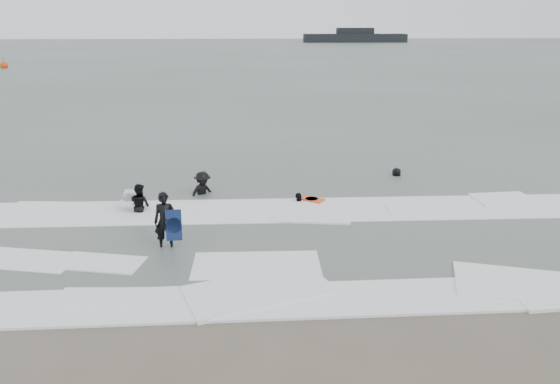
{
  "coord_description": "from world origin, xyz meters",
  "views": [
    {
      "loc": [
        -0.89,
        -12.81,
        6.89
      ],
      "look_at": [
        0.0,
        5.0,
        1.1
      ],
      "focal_mm": 35.0,
      "sensor_mm": 36.0,
      "label": 1
    }
  ],
  "objects_px": {
    "surfer_breaker": "(203,196)",
    "vessel_horizon": "(355,37)",
    "surfer_wading": "(141,213)",
    "surfer_right_far": "(396,177)",
    "surfer_right_near": "(299,203)",
    "surfer_centre": "(167,249)",
    "buoy": "(4,65)"
  },
  "relations": [
    {
      "from": "surfer_centre",
      "to": "surfer_right_near",
      "type": "relative_size",
      "value": 1.2
    },
    {
      "from": "surfer_centre",
      "to": "surfer_right_near",
      "type": "bearing_deg",
      "value": 40.13
    },
    {
      "from": "surfer_breaker",
      "to": "vessel_horizon",
      "type": "bearing_deg",
      "value": 38.26
    },
    {
      "from": "surfer_centre",
      "to": "surfer_breaker",
      "type": "relative_size",
      "value": 1.01
    },
    {
      "from": "surfer_centre",
      "to": "surfer_right_far",
      "type": "height_order",
      "value": "surfer_centre"
    },
    {
      "from": "surfer_right_far",
      "to": "surfer_breaker",
      "type": "bearing_deg",
      "value": 5.07
    },
    {
      "from": "surfer_breaker",
      "to": "surfer_right_far",
      "type": "distance_m",
      "value": 8.75
    },
    {
      "from": "surfer_right_far",
      "to": "vessel_horizon",
      "type": "xyz_separation_m",
      "value": [
        20.96,
        125.93,
        1.38
      ]
    },
    {
      "from": "buoy",
      "to": "vessel_horizon",
      "type": "bearing_deg",
      "value": 49.66
    },
    {
      "from": "surfer_right_near",
      "to": "vessel_horizon",
      "type": "relative_size",
      "value": 0.06
    },
    {
      "from": "surfer_breaker",
      "to": "buoy",
      "type": "distance_m",
      "value": 64.69
    },
    {
      "from": "buoy",
      "to": "vessel_horizon",
      "type": "relative_size",
      "value": 0.06
    },
    {
      "from": "surfer_right_near",
      "to": "vessel_horizon",
      "type": "xyz_separation_m",
      "value": [
        25.62,
        129.29,
        1.38
      ]
    },
    {
      "from": "vessel_horizon",
      "to": "surfer_right_far",
      "type": "bearing_deg",
      "value": -99.45
    },
    {
      "from": "surfer_wading",
      "to": "surfer_right_near",
      "type": "xyz_separation_m",
      "value": [
        5.89,
        0.85,
        0.0
      ]
    },
    {
      "from": "surfer_breaker",
      "to": "surfer_right_far",
      "type": "bearing_deg",
      "value": -23.56
    },
    {
      "from": "surfer_centre",
      "to": "surfer_right_near",
      "type": "height_order",
      "value": "surfer_centre"
    },
    {
      "from": "surfer_breaker",
      "to": "vessel_horizon",
      "type": "height_order",
      "value": "vessel_horizon"
    },
    {
      "from": "surfer_breaker",
      "to": "surfer_centre",
      "type": "bearing_deg",
      "value": -136.16
    },
    {
      "from": "surfer_centre",
      "to": "buoy",
      "type": "relative_size",
      "value": 1.13
    },
    {
      "from": "surfer_breaker",
      "to": "surfer_right_near",
      "type": "relative_size",
      "value": 1.19
    },
    {
      "from": "buoy",
      "to": "surfer_wading",
      "type": "bearing_deg",
      "value": -63.21
    },
    {
      "from": "buoy",
      "to": "surfer_right_far",
      "type": "bearing_deg",
      "value": -53.54
    },
    {
      "from": "surfer_wading",
      "to": "surfer_right_near",
      "type": "height_order",
      "value": "surfer_wading"
    },
    {
      "from": "surfer_right_near",
      "to": "buoy",
      "type": "height_order",
      "value": "buoy"
    },
    {
      "from": "surfer_centre",
      "to": "surfer_breaker",
      "type": "xyz_separation_m",
      "value": [
        0.67,
        5.21,
        0.0
      ]
    },
    {
      "from": "surfer_right_far",
      "to": "vessel_horizon",
      "type": "bearing_deg",
      "value": -109.65
    },
    {
      "from": "surfer_centre",
      "to": "surfer_right_near",
      "type": "distance_m",
      "value": 6.09
    },
    {
      "from": "surfer_breaker",
      "to": "vessel_horizon",
      "type": "distance_m",
      "value": 131.57
    },
    {
      "from": "surfer_wading",
      "to": "surfer_breaker",
      "type": "xyz_separation_m",
      "value": [
        2.11,
        1.9,
        0.0
      ]
    },
    {
      "from": "surfer_centre",
      "to": "surfer_right_far",
      "type": "distance_m",
      "value": 11.81
    },
    {
      "from": "vessel_horizon",
      "to": "surfer_right_near",
      "type": "bearing_deg",
      "value": -101.21
    }
  ]
}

